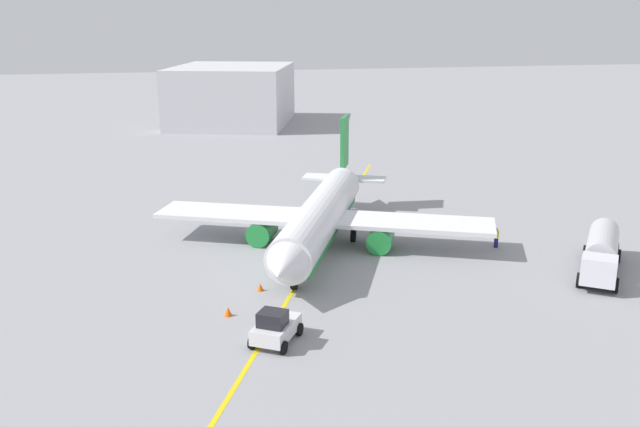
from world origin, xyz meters
name	(u,v)px	position (x,y,z in m)	size (l,w,h in m)	color
ground_plane	(320,247)	(0.00, 0.00, 0.00)	(400.00, 400.00, 0.00)	#939399
airplane	(321,217)	(-0.47, 0.21, 2.57)	(29.11, 28.70, 9.50)	white
fuel_tanker	(602,251)	(10.70, 19.84, 1.73)	(10.13, 8.38, 3.15)	#2D2D33
pushback_tug	(275,327)	(17.08, -6.59, 1.01)	(4.11, 3.75, 2.20)	silver
refueling_worker	(496,238)	(3.33, 14.77, 0.82)	(0.62, 0.54, 1.71)	navy
safety_cone_nose	(228,311)	(12.53, -9.05, 0.31)	(0.56, 0.56, 0.62)	#F2590F
safety_cone_wingtip	(260,287)	(8.66, -6.37, 0.28)	(0.50, 0.50, 0.56)	#F2590F
distant_hangar	(232,95)	(-72.92, -0.21, 5.22)	(30.04, 26.45, 10.44)	silver
taxi_line_marking	(320,247)	(0.00, 0.00, 0.01)	(69.74, 0.30, 0.01)	yellow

